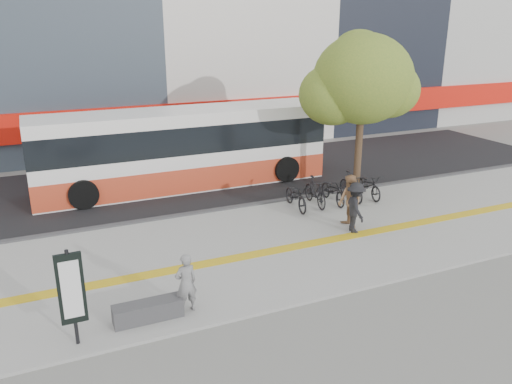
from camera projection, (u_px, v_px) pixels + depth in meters
name	position (u px, v px, depth m)	size (l,w,h in m)	color
ground	(234.00, 278.00, 13.99)	(120.00, 120.00, 0.00)	slate
sidewalk	(215.00, 255.00, 15.28)	(40.00, 7.00, 0.08)	gray
tactile_strip	(221.00, 261.00, 14.83)	(40.00, 0.45, 0.01)	gold
street	(156.00, 186.00, 21.78)	(40.00, 8.00, 0.06)	black
curb	(182.00, 216.00, 18.30)	(40.00, 0.25, 0.14)	#373739
bench	(148.00, 311.00, 11.85)	(1.60, 0.45, 0.45)	#373739
signboard	(71.00, 290.00, 10.63)	(0.55, 0.10, 2.20)	black
street_tree	(361.00, 81.00, 19.51)	(4.40, 3.80, 6.31)	#3B261B
bus	(183.00, 151.00, 21.30)	(12.03, 2.85, 3.20)	white
bicycle_row	(333.00, 190.00, 19.46)	(4.03, 1.92, 1.09)	black
seated_woman	(186.00, 283.00, 12.03)	(0.54, 0.36, 1.49)	black
pedestrian_tan	(350.00, 202.00, 16.95)	(0.88, 0.69, 1.82)	#956C47
pedestrian_dark	(356.00, 208.00, 16.63)	(1.09, 0.63, 1.69)	black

